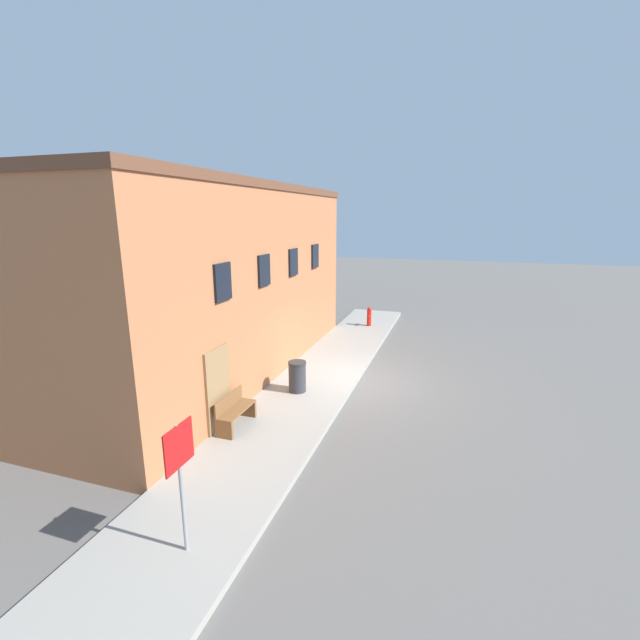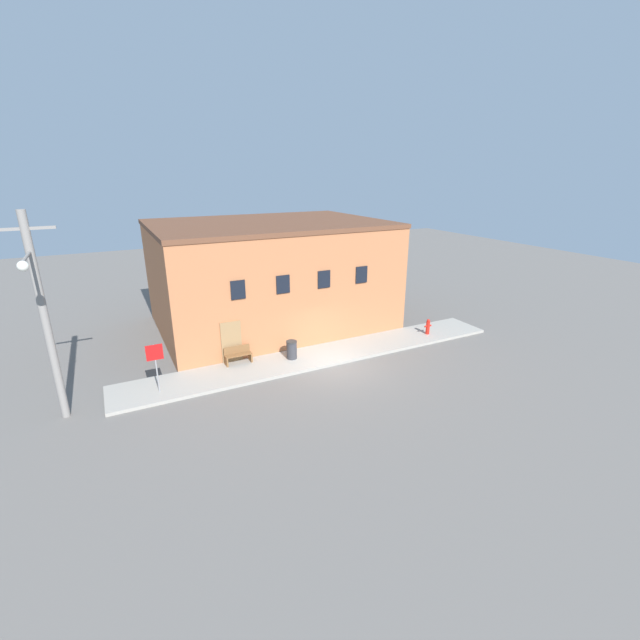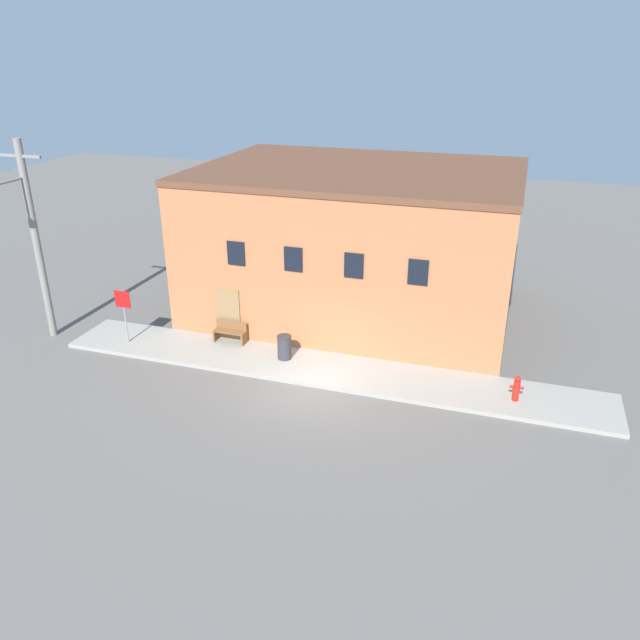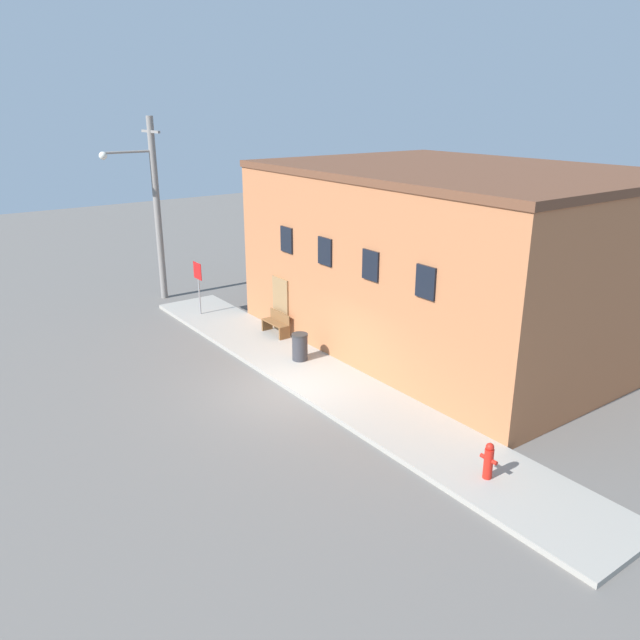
{
  "view_description": "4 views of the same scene",
  "coord_description": "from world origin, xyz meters",
  "px_view_note": "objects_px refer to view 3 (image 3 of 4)",
  "views": [
    {
      "loc": [
        -12.65,
        -2.83,
        5.26
      ],
      "look_at": [
        -0.12,
        1.26,
        2.0
      ],
      "focal_mm": 24.0,
      "sensor_mm": 36.0,
      "label": 1
    },
    {
      "loc": [
        -9.24,
        -16.47,
        8.93
      ],
      "look_at": [
        -0.12,
        1.26,
        2.0
      ],
      "focal_mm": 24.0,
      "sensor_mm": 36.0,
      "label": 2
    },
    {
      "loc": [
        6.03,
        -17.7,
        10.86
      ],
      "look_at": [
        -0.12,
        1.26,
        2.0
      ],
      "focal_mm": 35.0,
      "sensor_mm": 36.0,
      "label": 3
    },
    {
      "loc": [
        14.37,
        -9.24,
        8.21
      ],
      "look_at": [
        -0.12,
        1.26,
        2.0
      ],
      "focal_mm": 35.0,
      "sensor_mm": 36.0,
      "label": 4
    }
  ],
  "objects_px": {
    "bench": "(230,332)",
    "utility_pole": "(33,237)",
    "stop_sign": "(124,307)",
    "fire_hydrant": "(517,388)",
    "trash_bin": "(284,347)"
  },
  "relations": [
    {
      "from": "stop_sign",
      "to": "utility_pole",
      "type": "xyz_separation_m",
      "value": [
        -3.46,
        -0.22,
        2.51
      ]
    },
    {
      "from": "bench",
      "to": "utility_pole",
      "type": "height_order",
      "value": "utility_pole"
    },
    {
      "from": "fire_hydrant",
      "to": "trash_bin",
      "type": "bearing_deg",
      "value": 176.89
    },
    {
      "from": "stop_sign",
      "to": "trash_bin",
      "type": "xyz_separation_m",
      "value": [
        6.34,
        0.59,
        -1.04
      ]
    },
    {
      "from": "bench",
      "to": "trash_bin",
      "type": "xyz_separation_m",
      "value": [
        2.53,
        -0.68,
        0.06
      ]
    },
    {
      "from": "bench",
      "to": "utility_pole",
      "type": "distance_m",
      "value": 8.25
    },
    {
      "from": "bench",
      "to": "stop_sign",
      "type": "bearing_deg",
      "value": -161.61
    },
    {
      "from": "stop_sign",
      "to": "trash_bin",
      "type": "distance_m",
      "value": 6.46
    },
    {
      "from": "bench",
      "to": "utility_pole",
      "type": "bearing_deg",
      "value": -168.4
    },
    {
      "from": "utility_pole",
      "to": "stop_sign",
      "type": "bearing_deg",
      "value": 3.72
    },
    {
      "from": "trash_bin",
      "to": "utility_pole",
      "type": "distance_m",
      "value": 10.46
    },
    {
      "from": "stop_sign",
      "to": "trash_bin",
      "type": "height_order",
      "value": "stop_sign"
    },
    {
      "from": "fire_hydrant",
      "to": "stop_sign",
      "type": "height_order",
      "value": "stop_sign"
    },
    {
      "from": "stop_sign",
      "to": "utility_pole",
      "type": "bearing_deg",
      "value": -176.28
    },
    {
      "from": "stop_sign",
      "to": "utility_pole",
      "type": "distance_m",
      "value": 4.28
    }
  ]
}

